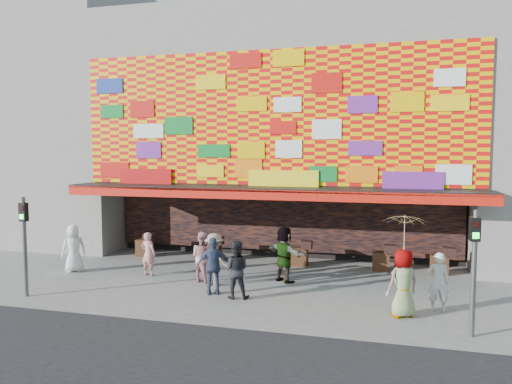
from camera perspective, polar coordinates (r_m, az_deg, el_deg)
ground at (r=15.13m, az=-2.00°, el=-12.01°), size 90.00×90.00×0.00m
shop_building at (r=22.44m, az=4.19°, el=6.98°), size 15.20×9.40×10.00m
neighbor_left at (r=27.90m, az=-23.37°, el=7.75°), size 11.00×8.00×12.00m
signal_left at (r=16.38m, az=-24.96°, el=-4.48°), size 0.22×0.20×3.00m
signal_right at (r=12.73m, az=23.68°, el=-7.00°), size 0.22×0.20×3.00m
ped_a at (r=19.19m, az=-20.12°, el=-6.06°), size 0.98×0.97×1.71m
ped_b at (r=17.93m, az=-12.20°, el=-6.92°), size 0.61×0.46×1.53m
ped_c at (r=14.91m, az=-2.37°, el=-8.86°), size 0.94×0.79×1.71m
ped_d at (r=16.30m, az=-4.76°, el=-7.69°), size 1.25×0.97×1.71m
ped_e at (r=15.31m, az=-4.88°, el=-8.43°), size 1.11×0.78×1.75m
ped_f at (r=16.70m, az=3.28°, el=-7.12°), size 1.73×1.42×1.86m
ped_g at (r=13.82m, az=16.45°, el=-9.97°), size 1.05×0.96×1.80m
ped_h at (r=14.60m, az=20.10°, el=-9.61°), size 0.62×0.43×1.63m
ped_i at (r=16.81m, az=-6.13°, el=-7.36°), size 1.00×0.90×1.68m
parasol at (r=13.55m, az=16.58°, el=-4.60°), size 1.28×1.30×1.97m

